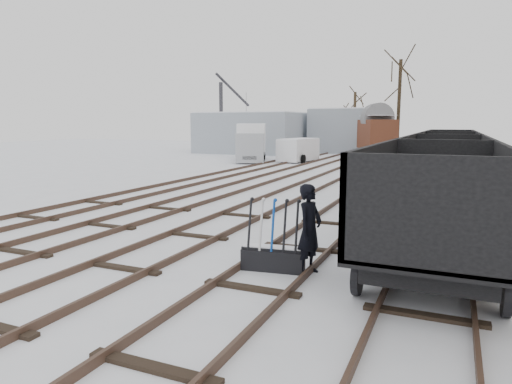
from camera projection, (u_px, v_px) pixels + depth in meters
ground at (122, 269)px, 9.59m from camera, size 120.00×120.00×0.00m
tracks at (311, 185)px, 21.97m from camera, size 13.90×52.00×0.16m
shed_left at (253, 132)px, 47.04m from camera, size 10.00×8.00×4.10m
shed_right at (348, 130)px, 47.08m from camera, size 7.00×6.00×4.50m
ground_frame at (273, 257)px, 9.51m from camera, size 1.35×0.59×1.49m
worker at (310, 229)px, 9.21m from camera, size 0.58×0.75×1.85m
freight_wagon_a at (435, 223)px, 9.44m from camera, size 2.56×6.40×2.62m
freight_wagon_b at (443, 185)px, 15.23m from camera, size 2.56×6.40×2.62m
freight_wagon_c at (447, 168)px, 21.03m from camera, size 2.56×6.40×2.62m
freight_wagon_d at (449, 158)px, 26.83m from camera, size 2.56×6.40×2.62m
box_van_wagon at (377, 133)px, 39.02m from camera, size 4.24×5.40×3.66m
lorry at (251, 142)px, 36.59m from camera, size 3.67×6.87×2.98m
panel_van at (298, 150)px, 35.93m from camera, size 2.36×4.35×1.82m
crane at (222, 132)px, 47.26m from camera, size 2.10×4.79×8.05m
tree_far_left at (354, 122)px, 48.67m from camera, size 0.30×0.30×6.26m
tree_far_right at (399, 109)px, 39.65m from camera, size 0.30×0.30×8.42m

